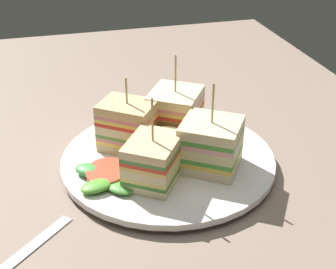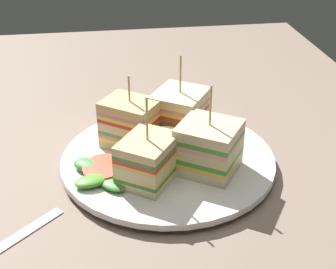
# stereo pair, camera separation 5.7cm
# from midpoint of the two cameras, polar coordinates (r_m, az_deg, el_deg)

# --- Properties ---
(ground_plane) EXTENTS (1.10, 0.71, 0.02)m
(ground_plane) POSITION_cam_midpoint_polar(r_m,az_deg,el_deg) (0.60, 2.74, -4.47)
(ground_plane) COLOR gray
(plate) EXTENTS (0.25, 0.25, 0.01)m
(plate) POSITION_cam_midpoint_polar(r_m,az_deg,el_deg) (0.59, 2.78, -3.08)
(plate) COLOR white
(plate) RESTS_ON ground_plane
(sandwich_wedge_0) EXTENTS (0.08, 0.08, 0.09)m
(sandwich_wedge_0) POSITION_cam_midpoint_polar(r_m,az_deg,el_deg) (0.59, -1.61, 1.19)
(sandwich_wedge_0) COLOR #D3BE7F
(sandwich_wedge_0) RESTS_ON plate
(sandwich_wedge_1) EXTENTS (0.08, 0.08, 0.10)m
(sandwich_wedge_1) POSITION_cam_midpoint_polar(r_m,az_deg,el_deg) (0.53, 0.74, -3.06)
(sandwich_wedge_1) COLOR beige
(sandwich_wedge_1) RESTS_ON plate
(sandwich_wedge_2) EXTENTS (0.09, 0.09, 0.10)m
(sandwich_wedge_2) POSITION_cam_midpoint_polar(r_m,az_deg,el_deg) (0.55, 7.66, -1.58)
(sandwich_wedge_2) COLOR beige
(sandwich_wedge_2) RESTS_ON plate
(sandwich_wedge_3) EXTENTS (0.09, 0.08, 0.11)m
(sandwich_wedge_3) POSITION_cam_midpoint_polar(r_m,az_deg,el_deg) (0.62, 4.03, 2.27)
(sandwich_wedge_3) COLOR #D9B684
(sandwich_wedge_3) RESTS_ON plate
(chip_pile) EXTENTS (0.07, 0.08, 0.04)m
(chip_pile) POSITION_cam_midpoint_polar(r_m,az_deg,el_deg) (0.56, 2.16, -2.10)
(chip_pile) COLOR #DEC664
(chip_pile) RESTS_ON plate
(salad_garnish) EXTENTS (0.08, 0.07, 0.01)m
(salad_garnish) POSITION_cam_midpoint_polar(r_m,az_deg,el_deg) (0.55, -4.78, -4.44)
(salad_garnish) COLOR #52A233
(salad_garnish) RESTS_ON plate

